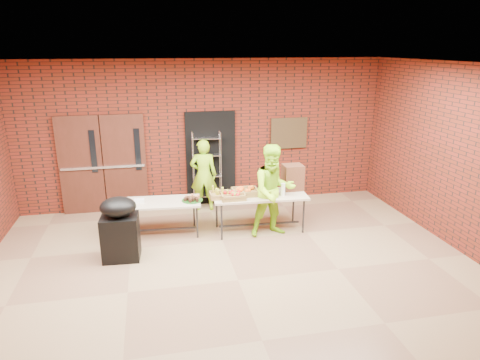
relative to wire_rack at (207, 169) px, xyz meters
name	(u,v)px	position (x,y,z in m)	size (l,w,h in m)	color
room	(238,181)	(0.01, -3.32, 0.76)	(8.08, 7.08, 3.28)	brown
double_doors	(103,164)	(-2.19, 0.12, 0.21)	(1.78, 0.12, 2.10)	#461E14
dark_doorway	(211,158)	(0.11, 0.14, 0.21)	(1.10, 0.06, 2.10)	black
bronze_plaque	(289,133)	(1.91, 0.13, 0.71)	(0.85, 0.04, 0.70)	#403119
wire_rack	(207,169)	(0.00, 0.00, 0.00)	(0.62, 0.21, 1.68)	silver
table_left	(156,204)	(-1.16, -1.39, -0.22)	(1.69, 0.81, 0.68)	tan
table_right	(260,198)	(0.80, -1.56, -0.17)	(1.82, 0.84, 0.73)	tan
basket_bananas	(221,195)	(0.04, -1.57, -0.05)	(0.40, 0.31, 0.13)	olive
basket_oranges	(245,192)	(0.52, -1.52, -0.04)	(0.48, 0.37, 0.15)	olive
basket_apples	(233,196)	(0.25, -1.69, -0.05)	(0.45, 0.35, 0.14)	olive
muffin_tray	(192,198)	(-0.48, -1.47, -0.12)	(0.39, 0.39, 0.10)	#184D14
napkin_box	(139,201)	(-1.45, -1.36, -0.13)	(0.18, 0.12, 0.06)	white
coffee_dispenser	(293,177)	(1.51, -1.38, 0.14)	(0.38, 0.34, 0.50)	brown
cup_stack_front	(273,189)	(1.02, -1.67, 0.02)	(0.08, 0.08, 0.25)	white
cup_stack_mid	(283,190)	(1.21, -1.72, 0.02)	(0.08, 0.08, 0.25)	white
cup_stack_back	(275,187)	(1.09, -1.56, 0.02)	(0.08, 0.08, 0.25)	white
covered_grill	(120,228)	(-1.77, -2.20, -0.29)	(0.63, 0.54, 1.09)	black
volunteer_woman	(204,175)	(-0.11, -0.22, -0.06)	(0.57, 0.38, 1.57)	#9DE819
volunteer_man	(273,191)	(1.00, -1.80, 0.03)	(0.85, 0.66, 1.75)	#9DE819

